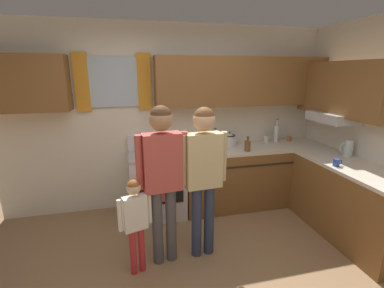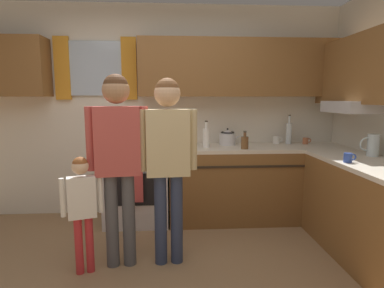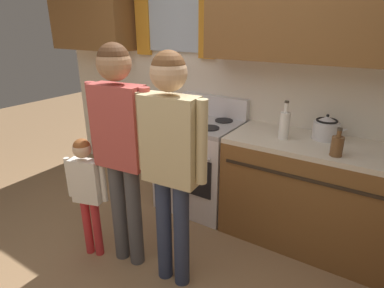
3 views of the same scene
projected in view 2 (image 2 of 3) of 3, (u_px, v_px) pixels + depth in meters
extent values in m
cube|color=silver|center=(156.00, 112.00, 3.95)|extent=(4.60, 0.10, 2.60)
cube|color=silver|center=(96.00, 69.00, 3.76)|extent=(0.62, 0.03, 0.65)
cube|color=orange|center=(62.00, 68.00, 3.73)|extent=(0.18, 0.04, 0.75)
cube|color=orange|center=(129.00, 69.00, 3.78)|extent=(0.18, 0.04, 0.75)
cube|color=brown|center=(243.00, 68.00, 3.73)|extent=(2.48, 0.32, 0.67)
cube|color=brown|center=(364.00, 70.00, 3.12)|extent=(0.32, 1.41, 0.68)
cube|color=#B7B7BC|center=(353.00, 107.00, 3.23)|extent=(0.40, 0.60, 0.12)
cube|color=brown|center=(257.00, 184.00, 3.80)|extent=(2.13, 0.62, 0.86)
cube|color=beige|center=(258.00, 148.00, 3.73)|extent=(2.13, 0.62, 0.04)
cube|color=brown|center=(371.00, 215.00, 2.79)|extent=(0.62, 1.50, 0.86)
cube|color=beige|center=(376.00, 166.00, 2.73)|extent=(0.62, 1.50, 0.04)
cube|color=#2D2319|center=(266.00, 166.00, 3.44)|extent=(2.01, 0.01, 0.02)
cube|color=silver|center=(138.00, 186.00, 3.71)|extent=(0.73, 0.62, 0.86)
cube|color=black|center=(134.00, 190.00, 3.39)|extent=(0.61, 0.01, 0.36)
cylinder|color=#ADADB2|center=(133.00, 171.00, 3.33)|extent=(0.61, 0.02, 0.02)
cube|color=#ADADB2|center=(137.00, 149.00, 3.64)|extent=(0.73, 0.62, 0.04)
cube|color=silver|center=(139.00, 136.00, 3.89)|extent=(0.73, 0.08, 0.20)
cylinder|color=black|center=(119.00, 149.00, 3.49)|extent=(0.17, 0.17, 0.01)
cylinder|color=black|center=(151.00, 149.00, 3.51)|extent=(0.17, 0.17, 0.01)
cylinder|color=black|center=(123.00, 145.00, 3.76)|extent=(0.17, 0.17, 0.01)
cylinder|color=black|center=(153.00, 145.00, 3.78)|extent=(0.17, 0.17, 0.01)
cube|color=#CC4C4C|center=(134.00, 187.00, 3.35)|extent=(0.20, 0.02, 0.34)
cylinder|color=brown|center=(245.00, 143.00, 3.51)|extent=(0.08, 0.08, 0.14)
cylinder|color=brown|center=(245.00, 135.00, 3.50)|extent=(0.03, 0.03, 0.05)
cylinder|color=#3F382D|center=(245.00, 132.00, 3.49)|extent=(0.04, 0.04, 0.02)
cylinder|color=white|center=(206.00, 138.00, 3.62)|extent=(0.08, 0.08, 0.22)
cylinder|color=white|center=(206.00, 125.00, 3.60)|extent=(0.03, 0.03, 0.08)
cylinder|color=#3F382D|center=(206.00, 121.00, 3.60)|extent=(0.03, 0.03, 0.02)
cylinder|color=silver|center=(289.00, 134.00, 3.90)|extent=(0.07, 0.07, 0.26)
cylinder|color=silver|center=(289.00, 120.00, 3.87)|extent=(0.03, 0.03, 0.09)
cylinder|color=#3F382D|center=(290.00, 115.00, 3.87)|extent=(0.03, 0.03, 0.02)
cylinder|color=white|center=(276.00, 140.00, 3.93)|extent=(0.08, 0.08, 0.09)
torus|color=white|center=(280.00, 139.00, 3.93)|extent=(0.07, 0.01, 0.07)
cylinder|color=#2D479E|center=(348.00, 158.00, 2.77)|extent=(0.07, 0.07, 0.08)
torus|color=#2D479E|center=(353.00, 157.00, 2.77)|extent=(0.06, 0.01, 0.06)
cylinder|color=#B76642|center=(305.00, 141.00, 3.91)|extent=(0.07, 0.07, 0.08)
torus|color=#B76642|center=(309.00, 140.00, 3.91)|extent=(0.06, 0.01, 0.06)
cylinder|color=silver|center=(227.00, 139.00, 3.82)|extent=(0.20, 0.20, 0.14)
cone|color=silver|center=(228.00, 132.00, 3.81)|extent=(0.18, 0.18, 0.05)
sphere|color=black|center=(228.00, 129.00, 3.80)|extent=(0.02, 0.02, 0.02)
cone|color=silver|center=(238.00, 137.00, 3.83)|extent=(0.09, 0.04, 0.07)
torus|color=black|center=(228.00, 132.00, 3.81)|extent=(0.17, 0.17, 0.02)
cylinder|color=silver|center=(373.00, 145.00, 3.07)|extent=(0.11, 0.11, 0.22)
torus|color=silver|center=(366.00, 144.00, 3.06)|extent=(0.14, 0.02, 0.14)
cylinder|color=#4C4C51|center=(129.00, 220.00, 2.72)|extent=(0.11, 0.11, 0.82)
cylinder|color=#4C4C51|center=(112.00, 221.00, 2.70)|extent=(0.11, 0.11, 0.82)
cube|color=#BF4C47|center=(118.00, 141.00, 2.61)|extent=(0.39, 0.20, 0.58)
cylinder|color=#BF4C47|center=(144.00, 138.00, 2.64)|extent=(0.07, 0.07, 0.53)
cylinder|color=#BF4C47|center=(90.00, 139.00, 2.57)|extent=(0.07, 0.07, 0.53)
sphere|color=#A87A56|center=(116.00, 90.00, 2.55)|extent=(0.23, 0.23, 0.23)
sphere|color=#4C2D19|center=(116.00, 87.00, 2.54)|extent=(0.21, 0.21, 0.21)
cylinder|color=#2D3856|center=(177.00, 219.00, 2.77)|extent=(0.11, 0.11, 0.81)
cylinder|color=#2D3856|center=(161.00, 220.00, 2.75)|extent=(0.11, 0.11, 0.81)
cube|color=#D1BC8C|center=(168.00, 143.00, 2.66)|extent=(0.38, 0.19, 0.57)
cylinder|color=#D1BC8C|center=(193.00, 140.00, 2.68)|extent=(0.07, 0.07, 0.53)
cylinder|color=#D1BC8C|center=(142.00, 141.00, 2.62)|extent=(0.07, 0.07, 0.53)
sphere|color=#DBAD84|center=(167.00, 94.00, 2.60)|extent=(0.22, 0.22, 0.22)
sphere|color=brown|center=(167.00, 90.00, 2.59)|extent=(0.20, 0.20, 0.20)
cylinder|color=red|center=(90.00, 244.00, 2.63)|extent=(0.07, 0.07, 0.49)
cylinder|color=red|center=(79.00, 246.00, 2.60)|extent=(0.07, 0.07, 0.49)
cube|color=white|center=(82.00, 197.00, 2.55)|extent=(0.24, 0.16, 0.35)
cylinder|color=white|center=(100.00, 194.00, 2.60)|extent=(0.04, 0.04, 0.32)
cylinder|color=white|center=(62.00, 198.00, 2.50)|extent=(0.04, 0.04, 0.32)
sphere|color=beige|center=(80.00, 166.00, 2.51)|extent=(0.13, 0.13, 0.13)
sphere|color=brown|center=(80.00, 164.00, 2.51)|extent=(0.12, 0.12, 0.12)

